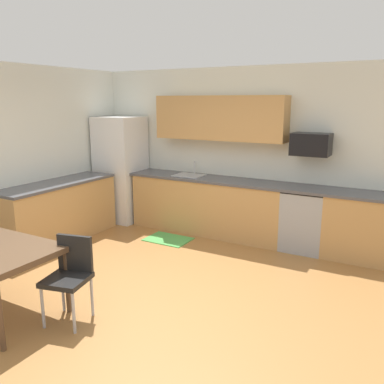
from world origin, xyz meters
name	(u,v)px	position (x,y,z in m)	size (l,w,h in m)	color
ground_plane	(150,293)	(0.00, 0.00, 0.00)	(12.00, 12.00, 0.00)	#9E6B38
wall_back	(241,152)	(0.00, 2.65, 1.35)	(5.80, 0.10, 2.70)	silver
cabinet_run_back	(207,206)	(-0.44, 2.30, 0.45)	(2.63, 0.60, 0.90)	tan
cabinet_run_back_right	(360,228)	(1.94, 2.30, 0.45)	(0.92, 0.60, 0.90)	tan
cabinet_run_left	(58,213)	(-2.30, 0.80, 0.45)	(0.60, 2.00, 0.90)	tan
countertop_back	(232,181)	(0.00, 2.30, 0.92)	(4.80, 0.64, 0.04)	#4C4C51
countertop_left	(56,183)	(-2.30, 0.80, 0.92)	(0.64, 2.00, 0.04)	#4C4C51
upper_cabinets_back	(219,118)	(-0.30, 2.43, 1.90)	(2.20, 0.34, 0.70)	tan
refrigerator	(121,169)	(-2.18, 2.22, 0.95)	(0.76, 0.70, 1.89)	white
oven_range	(304,220)	(1.18, 2.30, 0.46)	(0.60, 0.60, 0.91)	#999BA0
microwave	(311,144)	(1.18, 2.40, 1.56)	(0.54, 0.36, 0.32)	black
sink_basin	(189,179)	(-0.78, 2.30, 0.88)	(0.48, 0.40, 0.14)	#A5A8AD
sink_faucet	(195,168)	(-0.78, 2.48, 1.04)	(0.02, 0.02, 0.24)	#B2B5BA
chair_near_table	(70,272)	(-0.37, -0.83, 0.50)	(0.48, 0.48, 0.85)	black
floor_mat	(168,239)	(-0.80, 1.65, 0.01)	(0.70, 0.50, 0.01)	#4CA54C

